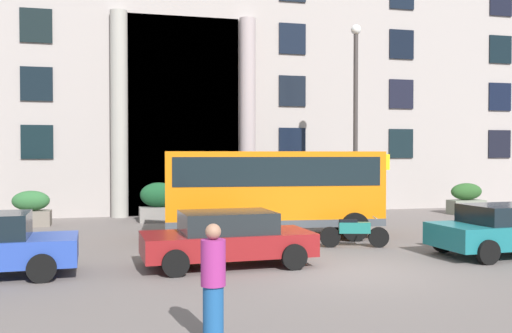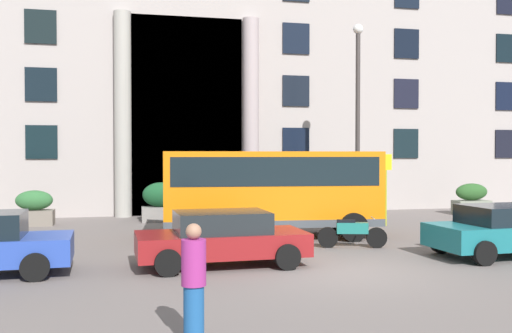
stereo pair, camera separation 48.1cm
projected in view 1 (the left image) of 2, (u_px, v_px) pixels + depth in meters
The scene contains 13 objects.
ground_plane at pixel (348, 273), 13.38m from camera, with size 80.00×64.00×0.12m, color #655C59.
office_building_facade at pixel (216, 67), 30.13m from camera, with size 34.99×9.62×14.69m.
orange_minibus at pixel (272, 186), 18.59m from camera, with size 7.10×3.10×2.82m.
bus_stop_sign at pixel (384, 181), 21.72m from camera, with size 0.44×0.08×2.72m.
hedge_planter_far_east at pixel (31, 209), 21.46m from camera, with size 1.42×0.86×1.35m.
hedge_planter_east at pixel (292, 201), 24.18m from camera, with size 1.48×0.85×1.52m.
hedge_planter_entrance_left at pixel (159, 203), 22.88m from camera, with size 1.53×0.93×1.58m.
hedge_planter_far_west at pixel (466, 199), 25.72m from camera, with size 1.59×0.77×1.40m.
parked_sedan_far at pixel (227, 238), 13.96m from camera, with size 4.20×2.15×1.33m.
parked_coupe_end at pixel (508, 229), 15.39m from camera, with size 4.17×2.19×1.37m.
scooter_by_planter at pixel (353, 232), 16.66m from camera, with size 1.98×0.75×0.89m.
pedestrian_man_crossing at pixel (213, 284), 8.18m from camera, with size 0.36×0.36×1.76m.
lamppost_plaza_centre at pixel (356, 108), 22.52m from camera, with size 0.40×0.40×7.84m.
Camera 1 is at (-5.37, -12.37, 2.78)m, focal length 39.96 mm.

